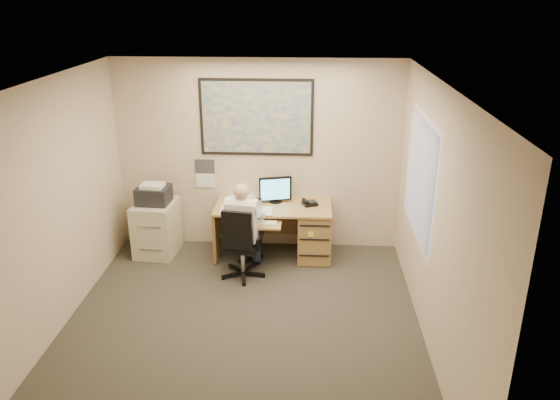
# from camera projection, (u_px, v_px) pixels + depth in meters

# --- Properties ---
(room_shell) EXTENTS (4.00, 4.50, 2.70)m
(room_shell) POSITION_uv_depth(u_px,v_px,m) (238.00, 219.00, 5.56)
(room_shell) COLOR #343128
(room_shell) RESTS_ON ground
(desk) EXTENTS (1.60, 0.97, 1.11)m
(desk) POSITION_uv_depth(u_px,v_px,m) (297.00, 226.00, 7.62)
(desk) COLOR tan
(desk) RESTS_ON ground
(world_map) EXTENTS (1.56, 0.03, 1.06)m
(world_map) POSITION_uv_depth(u_px,v_px,m) (256.00, 118.00, 7.44)
(world_map) COLOR #1E4C93
(world_map) RESTS_ON room_shell
(wall_calendar) EXTENTS (0.28, 0.01, 0.42)m
(wall_calendar) POSITION_uv_depth(u_px,v_px,m) (205.00, 174.00, 7.78)
(wall_calendar) COLOR white
(wall_calendar) RESTS_ON room_shell
(window_blinds) EXTENTS (0.06, 1.40, 1.30)m
(window_blinds) POSITION_uv_depth(u_px,v_px,m) (420.00, 178.00, 6.12)
(window_blinds) COLOR beige
(window_blinds) RESTS_ON room_shell
(filing_cabinet) EXTENTS (0.58, 0.68, 1.05)m
(filing_cabinet) POSITION_uv_depth(u_px,v_px,m) (156.00, 223.00, 7.69)
(filing_cabinet) COLOR beige
(filing_cabinet) RESTS_ON ground
(office_chair) EXTENTS (0.67, 0.67, 0.99)m
(office_chair) POSITION_uv_depth(u_px,v_px,m) (243.00, 257.00, 7.07)
(office_chair) COLOR black
(office_chair) RESTS_ON ground
(person) EXTENTS (0.64, 0.83, 1.27)m
(person) POSITION_uv_depth(u_px,v_px,m) (242.00, 230.00, 7.02)
(person) COLOR white
(person) RESTS_ON office_chair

